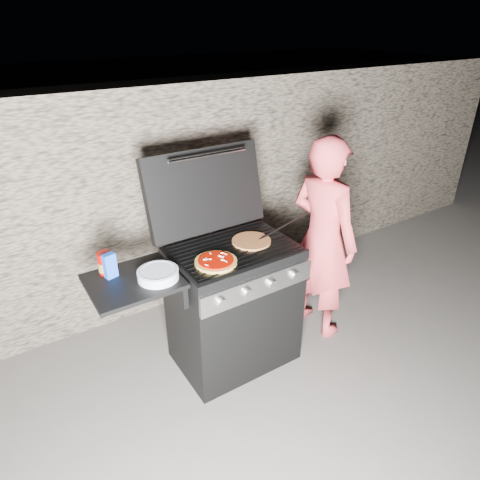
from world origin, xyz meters
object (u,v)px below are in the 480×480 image
pizza_topped (216,261)px  sauce_jar (106,263)px  person (323,239)px  gas_grill (202,318)px

pizza_topped → sauce_jar: bearing=155.9°
pizza_topped → person: bearing=4.9°
sauce_jar → gas_grill: bearing=-15.9°
gas_grill → person: bearing=-1.7°
gas_grill → pizza_topped: size_ratio=5.27×
gas_grill → pizza_topped: pizza_topped is taller
gas_grill → person: 1.05m
sauce_jar → pizza_topped: bearing=-24.1°
sauce_jar → person: (1.52, -0.18, -0.20)m
gas_grill → sauce_jar: bearing=164.1°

